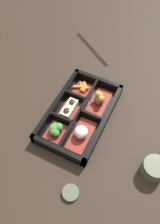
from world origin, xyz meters
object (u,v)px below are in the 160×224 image
object	(u,v)px
tea_cup	(154,168)
chopsticks	(92,48)
bowl_rice	(81,133)
sauce_dish	(71,193)

from	to	relation	value
tea_cup	chopsticks	xyz separation A→B (m)	(-0.41, -0.39, -0.02)
bowl_rice	sauce_dish	distance (m)	0.18
chopsticks	bowl_rice	bearing A→B (deg)	19.97
tea_cup	bowl_rice	bearing A→B (deg)	-92.30
bowl_rice	tea_cup	world-z (taller)	bowl_rice
tea_cup	sauce_dish	world-z (taller)	tea_cup
chopsticks	sauce_dish	xyz separation A→B (m)	(0.58, 0.20, 0.00)
chopsticks	sauce_dish	world-z (taller)	sauce_dish
tea_cup	sauce_dish	size ratio (longest dim) A/B	1.45
tea_cup	sauce_dish	xyz separation A→B (m)	(0.16, -0.19, -0.02)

